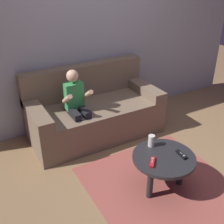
# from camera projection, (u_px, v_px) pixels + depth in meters

# --- Properties ---
(ground_plane) EXTENTS (9.58, 9.58, 0.00)m
(ground_plane) POSITION_uv_depth(u_px,v_px,m) (164.00, 181.00, 2.94)
(ground_plane) COLOR olive
(wall_back) EXTENTS (4.79, 0.05, 2.50)m
(wall_back) POSITION_uv_depth(u_px,v_px,m) (93.00, 30.00, 3.60)
(wall_back) COLOR #999EA8
(wall_back) RESTS_ON ground
(couch) EXTENTS (1.66, 0.80, 0.86)m
(couch) POSITION_uv_depth(u_px,v_px,m) (93.00, 112.00, 3.66)
(couch) COLOR #75604C
(couch) RESTS_ON ground
(person_seated_on_couch) EXTENTS (0.30, 0.37, 0.95)m
(person_seated_on_couch) POSITION_uv_depth(u_px,v_px,m) (77.00, 105.00, 3.28)
(person_seated_on_couch) COLOR black
(person_seated_on_couch) RESTS_ON ground
(coffee_table) EXTENTS (0.61, 0.61, 0.38)m
(coffee_table) POSITION_uv_depth(u_px,v_px,m) (163.00, 161.00, 2.72)
(coffee_table) COLOR #232326
(coffee_table) RESTS_ON ground
(area_rug) EXTENTS (1.38, 1.40, 0.01)m
(area_rug) POSITION_uv_depth(u_px,v_px,m) (161.00, 186.00, 2.87)
(area_rug) COLOR #9E4C42
(area_rug) RESTS_ON ground
(game_remote_red_near_edge) EXTENTS (0.12, 0.13, 0.03)m
(game_remote_red_near_edge) POSITION_uv_depth(u_px,v_px,m) (152.00, 162.00, 2.59)
(game_remote_red_near_edge) COLOR red
(game_remote_red_near_edge) RESTS_ON coffee_table
(game_remote_black_center) EXTENTS (0.05, 0.14, 0.03)m
(game_remote_black_center) POSITION_uv_depth(u_px,v_px,m) (181.00, 155.00, 2.69)
(game_remote_black_center) COLOR black
(game_remote_black_center) RESTS_ON coffee_table
(soda_can) EXTENTS (0.07, 0.07, 0.12)m
(soda_can) POSITION_uv_depth(u_px,v_px,m) (151.00, 141.00, 2.81)
(soda_can) COLOR silver
(soda_can) RESTS_ON coffee_table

